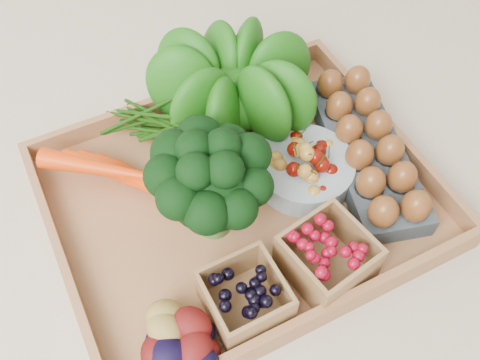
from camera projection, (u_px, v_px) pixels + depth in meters
name	position (u px, v px, depth m)	size (l,w,h in m)	color
ground	(240.00, 203.00, 0.83)	(4.00, 4.00, 0.00)	beige
tray	(240.00, 200.00, 0.82)	(0.55, 0.45, 0.01)	#A77046
carrots	(141.00, 180.00, 0.80)	(0.22, 0.16, 0.05)	#F23B07
lettuce	(233.00, 81.00, 0.84)	(0.17, 0.17, 0.17)	#154A0B
broccoli	(212.00, 200.00, 0.73)	(0.17, 0.17, 0.13)	black
cherry_bowl	(304.00, 169.00, 0.82)	(0.15, 0.15, 0.04)	#8C9EA5
egg_carton	(365.00, 153.00, 0.84)	(0.11, 0.30, 0.04)	#3C454D
potatoes	(180.00, 339.00, 0.64)	(0.14, 0.14, 0.08)	#490B0B
punnet_blackberry	(245.00, 297.00, 0.68)	(0.10, 0.10, 0.07)	black
punnet_raspberry	(327.00, 257.00, 0.71)	(0.10, 0.10, 0.07)	maroon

